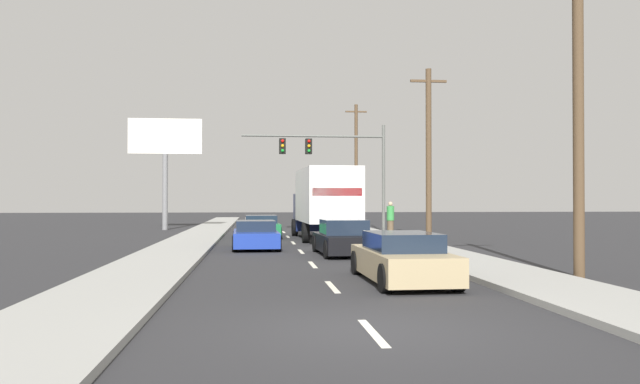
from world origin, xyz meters
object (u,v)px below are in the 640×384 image
at_px(roadside_billboard, 165,148).
at_px(car_black, 344,239).
at_px(car_green, 261,227).
at_px(utility_pole_near, 578,112).
at_px(utility_pole_mid, 429,152).
at_px(pedestrian_near_corner, 390,219).
at_px(box_truck, 324,199).
at_px(car_tan, 402,259).
at_px(car_blue, 256,235).
at_px(traffic_signal_mast, 325,154).
at_px(utility_pole_far, 356,163).

bearing_deg(roadside_billboard, car_black, -65.47).
distance_m(car_green, utility_pole_near, 20.65).
relative_size(utility_pole_near, utility_pole_mid, 0.99).
xyz_separation_m(utility_pole_near, pedestrian_near_corner, (-1.44, 16.03, -3.26)).
height_order(box_truck, car_tan, box_truck).
height_order(car_blue, roadside_billboard, roadside_billboard).
xyz_separation_m(utility_pole_near, roadside_billboard, (-14.42, 27.81, 1.23)).
height_order(car_green, traffic_signal_mast, traffic_signal_mast).
height_order(traffic_signal_mast, utility_pole_mid, utility_pole_mid).
distance_m(car_blue, utility_pole_near, 14.10).
distance_m(traffic_signal_mast, pedestrian_near_corner, 8.89).
bearing_deg(box_truck, utility_pole_near, -73.26).
bearing_deg(box_truck, roadside_billboard, 129.30).
bearing_deg(utility_pole_near, car_tan, -175.92).
bearing_deg(utility_pole_far, utility_pole_near, -90.10).
xyz_separation_m(car_green, traffic_signal_mast, (4.07, 4.97, 4.37)).
distance_m(utility_pole_near, roadside_billboard, 31.35).
bearing_deg(roadside_billboard, car_tan, -71.02).
bearing_deg(utility_pole_near, car_green, 113.27).
relative_size(car_black, traffic_signal_mast, 0.46).
xyz_separation_m(box_truck, pedestrian_near_corner, (3.40, -0.06, -1.01)).
xyz_separation_m(car_blue, car_black, (3.22, -3.41, 0.04)).
relative_size(utility_pole_near, pedestrian_near_corner, 4.63).
height_order(car_blue, pedestrian_near_corner, pedestrian_near_corner).
height_order(utility_pole_far, pedestrian_near_corner, utility_pole_far).
bearing_deg(box_truck, traffic_signal_mast, 83.30).
height_order(traffic_signal_mast, pedestrian_near_corner, traffic_signal_mast).
height_order(car_blue, car_tan, car_tan).
bearing_deg(traffic_signal_mast, pedestrian_near_corner, -71.70).
bearing_deg(roadside_billboard, traffic_signal_mast, -21.77).
bearing_deg(car_tan, traffic_signal_mast, 88.11).
xyz_separation_m(car_tan, roadside_billboard, (-9.68, 28.14, 4.96)).
bearing_deg(utility_pole_mid, car_blue, -156.78).
bearing_deg(car_green, utility_pole_near, -66.73).
xyz_separation_m(car_black, car_tan, (0.34, -7.68, -0.00)).
bearing_deg(car_black, traffic_signal_mast, 86.03).
xyz_separation_m(car_green, car_black, (2.94, -11.31, 0.02)).
relative_size(car_green, pedestrian_near_corner, 2.61).
relative_size(car_blue, utility_pole_mid, 0.54).
xyz_separation_m(traffic_signal_mast, roadside_billboard, (-10.47, 4.18, 0.60)).
bearing_deg(pedestrian_near_corner, traffic_signal_mast, 108.30).
height_order(car_tan, utility_pole_mid, utility_pole_mid).
distance_m(car_green, car_black, 11.68).
distance_m(car_green, car_tan, 19.27).
relative_size(utility_pole_near, utility_pole_far, 0.83).
xyz_separation_m(car_blue, box_truck, (3.47, 5.34, 1.51)).
bearing_deg(car_green, utility_pole_far, 65.28).
height_order(car_black, traffic_signal_mast, traffic_signal_mast).
distance_m(box_truck, pedestrian_near_corner, 3.54).
relative_size(car_green, traffic_signal_mast, 0.52).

